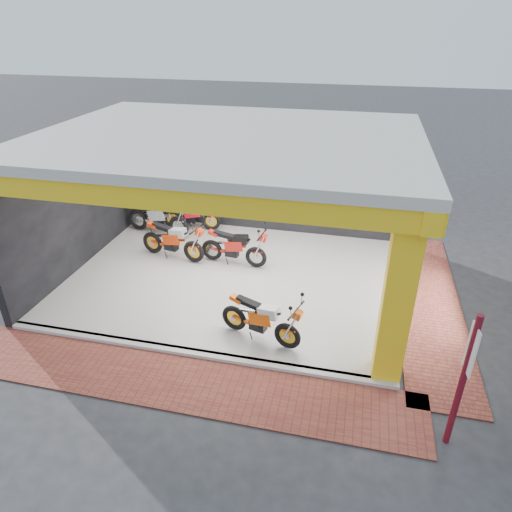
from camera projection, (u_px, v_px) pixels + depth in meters
The scene contains 17 objects.
ground at pixel (207, 325), 9.95m from camera, with size 80.00×80.00×0.00m, color #2D2D30.
showroom_floor at pixel (232, 277), 11.64m from camera, with size 8.00×6.00×0.10m, color silver.
showroom_ceiling at pixel (228, 138), 9.98m from camera, with size 8.40×6.40×0.20m, color beige.
back_wall at pixel (259, 176), 13.51m from camera, with size 8.20×0.20×3.50m, color black.
left_wall at pixel (76, 202), 11.67m from camera, with size 0.20×6.20×3.50m, color black.
corner_column at pixel (398, 297), 7.73m from camera, with size 0.50×0.50×3.50m, color yellow.
header_beam_front at pixel (178, 198), 7.54m from camera, with size 8.40×0.30×0.40m, color yellow.
header_beam_right at pixel (416, 163), 9.31m from camera, with size 0.30×6.40×0.40m, color yellow.
floor_kerb at pixel (190, 353), 9.05m from camera, with size 8.00×0.20×0.10m, color silver.
paver_front at pixel (176, 381), 8.39m from camera, with size 9.00×1.40×0.03m, color brown.
paver_right at pixel (429, 302), 10.69m from camera, with size 1.40×7.00×0.03m, color brown.
signpost at pixel (463, 378), 6.61m from camera, with size 0.10×0.34×2.43m.
moto_hero at pixel (288, 324), 8.82m from camera, with size 1.90×0.70×1.16m, color #FF590A, non-canonical shape.
moto_row_a at pixel (193, 242), 11.95m from camera, with size 2.04×0.75×1.25m, color red, non-canonical shape.
moto_row_b at pixel (256, 247), 11.72m from camera, with size 1.93×0.72×1.18m, color red, non-canonical shape.
moto_row_c at pixel (211, 213), 13.79m from camera, with size 1.91×0.71×1.17m, color red, non-canonical shape.
moto_row_d at pixel (178, 217), 13.28m from camera, with size 2.21×0.82×1.35m, color #AFB1B8, non-canonical shape.
Camera 1 is at (2.89, -7.63, 5.98)m, focal length 32.00 mm.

